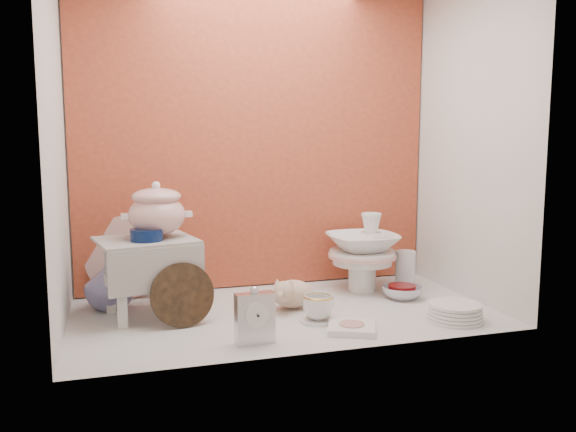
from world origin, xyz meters
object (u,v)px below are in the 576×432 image
at_px(floral_platter, 126,257).
at_px(porcelain_tower, 362,252).
at_px(step_stool, 147,277).
at_px(crystal_bowl, 402,292).
at_px(soup_tureen, 157,209).
at_px(gold_rim_teacup, 318,307).
at_px(dinner_plate_stack, 455,312).
at_px(mantel_clock, 255,316).
at_px(plush_pig, 293,293).
at_px(blue_white_vase, 110,284).

height_order(floral_platter, porcelain_tower, floral_platter).
distance_m(step_stool, crystal_bowl, 1.18).
distance_m(soup_tureen, gold_rim_teacup, 0.79).
height_order(soup_tureen, dinner_plate_stack, soup_tureen).
height_order(step_stool, mantel_clock, step_stool).
height_order(soup_tureen, mantel_clock, soup_tureen).
height_order(mantel_clock, porcelain_tower, porcelain_tower).
relative_size(floral_platter, plush_pig, 1.67).
bearing_deg(porcelain_tower, soup_tureen, -174.51).
xyz_separation_m(mantel_clock, crystal_bowl, (0.81, 0.40, -0.08)).
bearing_deg(floral_platter, gold_rim_teacup, -39.35).
distance_m(soup_tureen, porcelain_tower, 1.03).
bearing_deg(porcelain_tower, gold_rim_teacup, -132.73).
bearing_deg(dinner_plate_stack, soup_tureen, 158.44).
height_order(step_stool, gold_rim_teacup, step_stool).
distance_m(step_stool, porcelain_tower, 1.05).
bearing_deg(mantel_clock, plush_pig, 50.90).
relative_size(step_stool, gold_rim_teacup, 3.02).
bearing_deg(porcelain_tower, plush_pig, -154.67).
height_order(dinner_plate_stack, crystal_bowl, dinner_plate_stack).
relative_size(floral_platter, blue_white_vase, 1.72).
relative_size(step_stool, dinner_plate_stack, 1.70).
bearing_deg(gold_rim_teacup, plush_pig, 102.62).
xyz_separation_m(soup_tureen, crystal_bowl, (1.12, -0.09, -0.42)).
bearing_deg(mantel_clock, floral_platter, 114.23).
xyz_separation_m(mantel_clock, dinner_plate_stack, (0.86, 0.03, -0.07)).
bearing_deg(plush_pig, step_stool, 147.77).
bearing_deg(soup_tureen, floral_platter, 112.69).
xyz_separation_m(dinner_plate_stack, porcelain_tower, (-0.18, 0.56, 0.16)).
height_order(step_stool, blue_white_vase, step_stool).
bearing_deg(floral_platter, dinner_plate_stack, -30.52).
bearing_deg(dinner_plate_stack, step_stool, 160.20).
height_order(soup_tureen, floral_platter, soup_tureen).
relative_size(blue_white_vase, crystal_bowl, 1.21).
distance_m(soup_tureen, plush_pig, 0.70).
relative_size(soup_tureen, plush_pig, 1.20).
height_order(soup_tureen, porcelain_tower, soup_tureen).
distance_m(mantel_clock, porcelain_tower, 0.90).
bearing_deg(blue_white_vase, dinner_plate_stack, -23.31).
distance_m(soup_tureen, mantel_clock, 0.67).
distance_m(step_stool, floral_platter, 0.33).
bearing_deg(crystal_bowl, mantel_clock, -153.84).
xyz_separation_m(blue_white_vase, plush_pig, (0.78, -0.23, -0.04)).
bearing_deg(dinner_plate_stack, mantel_clock, -178.24).
bearing_deg(soup_tureen, dinner_plate_stack, -21.56).
relative_size(plush_pig, crystal_bowl, 1.24).
bearing_deg(floral_platter, step_stool, -76.86).
bearing_deg(crystal_bowl, floral_platter, 162.50).
distance_m(step_stool, plush_pig, 0.64).
relative_size(gold_rim_teacup, crystal_bowl, 0.69).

